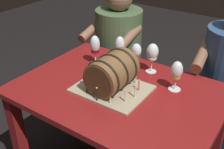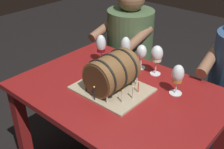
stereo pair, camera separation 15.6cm
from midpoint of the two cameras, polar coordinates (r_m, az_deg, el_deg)
dining_table at (r=1.69m, az=3.93°, el=-6.72°), size 1.17×0.84×0.75m
barrel_cake at (r=1.56m, az=2.86°, el=-0.00°), size 0.40×0.33×0.22m
wine_glass_empty at (r=1.81m, az=8.49°, el=4.41°), size 0.07×0.07×0.16m
wine_glass_red at (r=1.85m, az=0.16°, el=5.92°), size 0.07×0.07×0.20m
wine_glass_amber at (r=1.58m, az=15.99°, el=-0.23°), size 0.07×0.07×0.18m
wine_glass_white at (r=1.74m, az=11.64°, el=3.83°), size 0.08×0.08×0.19m
wine_glass_rose at (r=1.85m, az=5.20°, el=5.53°), size 0.07×0.07×0.19m
person_seated_left at (r=2.42m, az=5.37°, el=3.52°), size 0.42×0.49×1.18m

